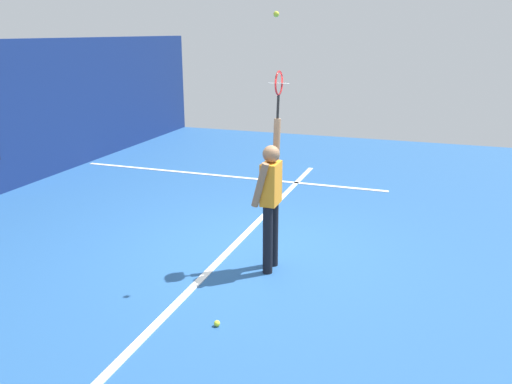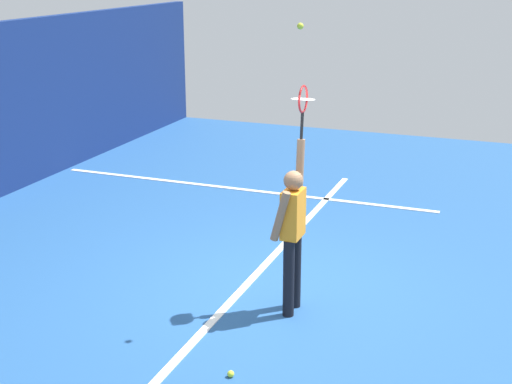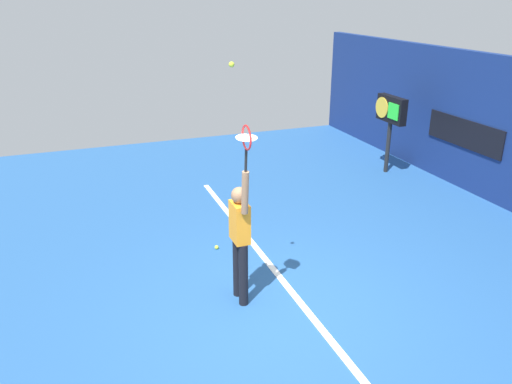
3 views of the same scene
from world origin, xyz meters
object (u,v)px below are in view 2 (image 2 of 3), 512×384
(tennis_player, at_px, (292,229))
(tennis_racket, at_px, (303,102))
(tennis_ball, at_px, (300,26))
(spare_ball, at_px, (231,374))

(tennis_player, bearing_deg, tennis_racket, -0.84)
(tennis_racket, height_order, tennis_ball, tennis_ball)
(tennis_player, xyz_separation_m, tennis_racket, (0.29, -0.00, 1.39))
(tennis_player, height_order, spare_ball, tennis_player)
(tennis_player, bearing_deg, spare_ball, 176.20)
(tennis_player, relative_size, tennis_ball, 29.29)
(tennis_ball, bearing_deg, spare_ball, 173.64)
(tennis_racket, bearing_deg, tennis_player, 179.16)
(tennis_player, xyz_separation_m, spare_ball, (-1.56, 0.10, -0.98))
(tennis_racket, relative_size, tennis_ball, 9.06)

